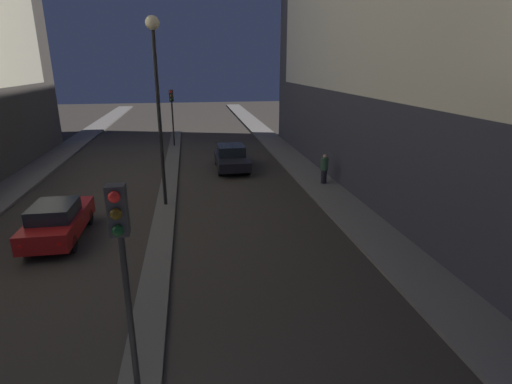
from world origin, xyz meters
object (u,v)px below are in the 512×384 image
(traffic_light_mid, at_px, (172,105))
(car_left_lane, at_px, (58,221))
(traffic_light_near, at_px, (122,247))
(pedestrian_on_right_sidewalk, at_px, (324,168))
(street_lamp, at_px, (156,75))
(car_right_lane, at_px, (232,158))

(traffic_light_mid, height_order, car_left_lane, traffic_light_mid)
(traffic_light_near, relative_size, pedestrian_on_right_sidewalk, 2.71)
(street_lamp, height_order, car_left_lane, street_lamp)
(traffic_light_near, relative_size, car_right_lane, 0.99)
(pedestrian_on_right_sidewalk, bearing_deg, traffic_light_mid, 125.01)
(street_lamp, bearing_deg, traffic_light_mid, 90.00)
(traffic_light_near, xyz_separation_m, pedestrian_on_right_sidewalk, (8.31, 13.28, -2.33))
(traffic_light_mid, distance_m, pedestrian_on_right_sidewalk, 14.67)
(traffic_light_near, bearing_deg, traffic_light_mid, 90.00)
(street_lamp, relative_size, car_right_lane, 1.85)
(traffic_light_near, bearing_deg, car_left_lane, 114.60)
(street_lamp, xyz_separation_m, pedestrian_on_right_sidewalk, (8.31, 2.06, -4.92))
(traffic_light_mid, distance_m, car_right_lane, 8.84)
(street_lamp, distance_m, pedestrian_on_right_sidewalk, 9.88)
(pedestrian_on_right_sidewalk, bearing_deg, car_right_lane, 136.84)
(pedestrian_on_right_sidewalk, bearing_deg, car_left_lane, -157.13)
(traffic_light_mid, distance_m, street_lamp, 14.16)
(traffic_light_mid, relative_size, car_left_lane, 1.03)
(street_lamp, relative_size, pedestrian_on_right_sidewalk, 5.08)
(traffic_light_near, xyz_separation_m, traffic_light_mid, (0.00, 25.15, 0.00))
(car_right_lane, bearing_deg, traffic_light_mid, 116.31)
(street_lamp, relative_size, car_left_lane, 1.93)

